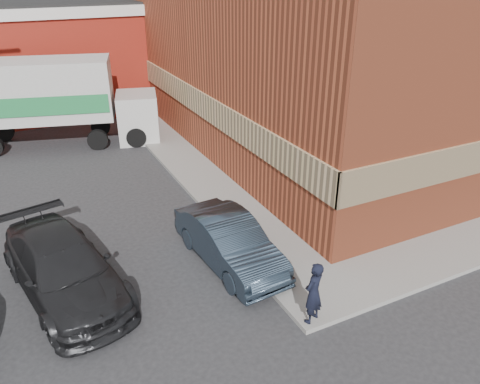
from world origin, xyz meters
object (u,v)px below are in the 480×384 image
man (314,293)px  sedan (229,242)px  brick_building (346,30)px  box_truck (60,97)px  suv_b (64,268)px

man → sedan: bearing=-102.1°
brick_building → box_truck: brick_building is taller
man → sedan: man is taller
brick_building → man: 14.19m
man → suv_b: man is taller
suv_b → box_truck: 11.21m
sedan → brick_building: bearing=34.3°
man → suv_b: bearing=-61.1°
brick_building → suv_b: (-13.39, -6.92, -3.97)m
sedan → man: bearing=-83.4°
suv_b → box_truck: (1.60, 11.01, 1.44)m
suv_b → box_truck: bearing=70.4°
box_truck → suv_b: bearing=-83.2°
brick_building → suv_b: brick_building is taller
sedan → box_truck: (-2.50, 11.64, 1.48)m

